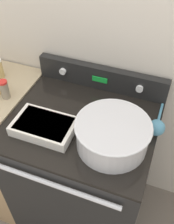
{
  "coord_description": "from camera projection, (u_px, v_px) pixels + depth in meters",
  "views": [
    {
      "loc": [
        0.36,
        -0.55,
        1.91
      ],
      "look_at": [
        0.02,
        0.35,
        0.98
      ],
      "focal_mm": 42.0,
      "sensor_mm": 36.0,
      "label": 1
    }
  ],
  "objects": [
    {
      "name": "stove_range",
      "position": [
        83.0,
        171.0,
        1.69
      ],
      "size": [
        0.77,
        0.69,
        0.92
      ],
      "color": "black",
      "rests_on": "ground_plane"
    },
    {
      "name": "mixing_bowl",
      "position": [
        112.0,
        133.0,
        1.2
      ],
      "size": [
        0.35,
        0.35,
        0.14
      ],
      "color": "silver",
      "rests_on": "stove_range"
    },
    {
      "name": "control_panel",
      "position": [
        101.0,
        78.0,
        1.53
      ],
      "size": [
        0.77,
        0.07,
        0.14
      ],
      "color": "black",
      "rests_on": "stove_range"
    },
    {
      "name": "ladle",
      "position": [
        157.0,
        127.0,
        1.29
      ],
      "size": [
        0.08,
        0.26,
        0.08
      ],
      "color": "teal",
      "rests_on": "stove_range"
    },
    {
      "name": "spice_jar_red_cap",
      "position": [
        4.0,
        89.0,
        1.45
      ],
      "size": [
        0.05,
        0.05,
        0.11
      ],
      "color": "gray",
      "rests_on": "side_counter"
    },
    {
      "name": "kitchen_wall",
      "position": [
        107.0,
        31.0,
        1.39
      ],
      "size": [
        8.0,
        0.05,
        2.5
      ],
      "color": "beige",
      "rests_on": "ground_plane"
    },
    {
      "name": "casserole_dish",
      "position": [
        44.0,
        126.0,
        1.31
      ],
      "size": [
        0.31,
        0.2,
        0.05
      ],
      "color": "silver",
      "rests_on": "stove_range"
    }
  ]
}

